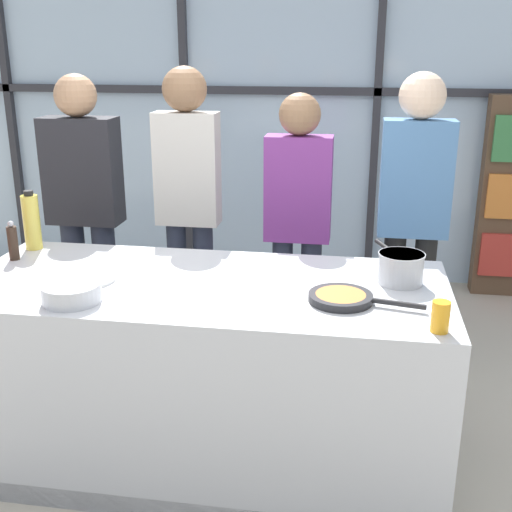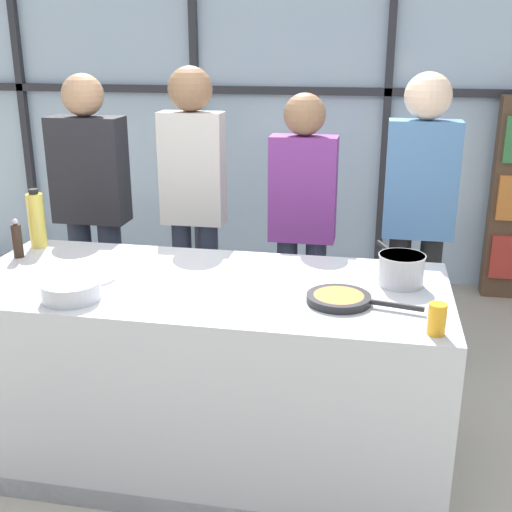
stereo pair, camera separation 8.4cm
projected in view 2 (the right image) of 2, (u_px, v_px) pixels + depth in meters
The scene contains 14 objects.
ground_plane at pixel (208, 455), 3.10m from camera, with size 18.00×18.00×0.00m, color #BCB29E.
back_window_wall at pixel (289, 108), 5.13m from camera, with size 6.40×0.10×2.80m.
demo_island at pixel (206, 373), 2.96m from camera, with size 2.13×0.91×0.90m.
spectator_far_left at pixel (92, 201), 3.86m from camera, with size 0.44×0.24×1.74m.
spectator_center_left at pixel (193, 194), 3.73m from camera, with size 0.36×0.25×1.78m.
spectator_center_right at pixel (302, 216), 3.64m from camera, with size 0.37×0.23×1.65m.
spectator_far_right at pixel (419, 209), 3.51m from camera, with size 0.38×0.25×1.76m.
frying_pan at pixel (341, 299), 2.59m from camera, with size 0.47×0.26×0.03m.
saucepan at pixel (401, 269), 2.76m from camera, with size 0.21×0.36×0.14m.
white_plate at pixel (91, 277), 2.85m from camera, with size 0.23×0.23×0.01m, color white.
mixing_bowl at pixel (71, 290), 2.61m from camera, with size 0.24×0.24×0.08m.
oil_bottle at pixel (37, 220), 3.26m from camera, with size 0.08×0.08×0.30m.
pepper_grinder at pixel (17, 240), 3.11m from camera, with size 0.05×0.05×0.19m.
juice_glass_near at pixel (437, 319), 2.30m from camera, with size 0.07×0.07×0.12m, color orange.
Camera 2 is at (0.73, -2.55, 1.90)m, focal length 45.00 mm.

